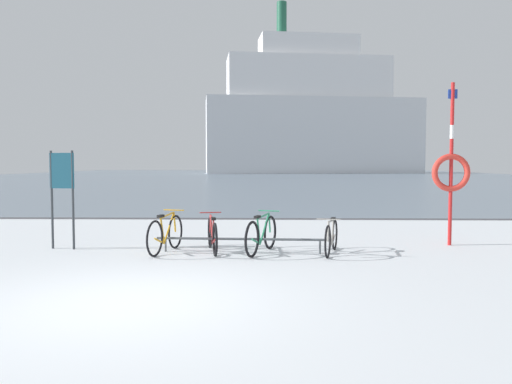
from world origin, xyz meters
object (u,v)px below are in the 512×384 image
bicycle_0 (166,234)px  bicycle_1 (212,235)px  bicycle_2 (262,235)px  ferry_ship (311,117)px  info_sign (62,182)px  bicycle_3 (331,237)px  rescue_post (451,170)px

bicycle_0 → bicycle_1: bicycle_0 is taller
bicycle_2 → ferry_ship: bearing=84.6°
info_sign → bicycle_2: bearing=-5.4°
bicycle_0 → bicycle_2: bearing=-0.7°
bicycle_0 → ferry_ship: 80.94m
bicycle_3 → info_sign: info_sign is taller
bicycle_3 → rescue_post: rescue_post is taller
bicycle_0 → bicycle_1: (0.95, 0.12, -0.03)m
info_sign → rescue_post: size_ratio=0.58×
bicycle_1 → bicycle_2: bearing=-7.9°
bicycle_0 → info_sign: bearing=170.6°
bicycle_0 → bicycle_2: 1.96m
bicycle_3 → ferry_ship: 80.71m
info_sign → rescue_post: rescue_post is taller
bicycle_0 → bicycle_3: (3.37, -0.09, -0.04)m
bicycle_0 → bicycle_1: 0.95m
bicycle_3 → ferry_ship: ferry_ship is taller
bicycle_1 → info_sign: bearing=175.4°
rescue_post → ferry_ship: (3.37, 78.74, 8.20)m
bicycle_1 → bicycle_3: bearing=-5.0°
ferry_ship → bicycle_2: bearing=-95.4°
ferry_ship → bicycle_3: bearing=-94.4°
bicycle_1 → rescue_post: bearing=10.5°
bicycle_3 → bicycle_0: bearing=178.4°
bicycle_2 → bicycle_3: 1.41m
bicycle_3 → info_sign: 5.76m
bicycle_0 → bicycle_2: (1.96, -0.03, -0.01)m
bicycle_0 → bicycle_3: 3.37m
bicycle_1 → info_sign: (-3.22, 0.26, 1.07)m
rescue_post → bicycle_1: bearing=-169.5°
bicycle_0 → info_sign: size_ratio=0.81×
bicycle_0 → bicycle_2: size_ratio=1.01×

